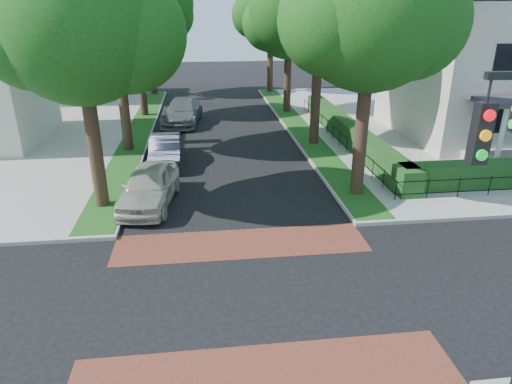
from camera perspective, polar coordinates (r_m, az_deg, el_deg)
ground at (r=13.77m, az=-0.63°, el=-12.88°), size 120.00×120.00×0.00m
sidewalk_ne at (r=37.43m, az=27.15°, el=7.80°), size 30.00×30.00×0.15m
crosswalk_far at (r=16.47m, az=-1.86°, el=-6.46°), size 9.00×2.20×0.01m
crosswalk_near at (r=11.32m, az=1.30°, el=-22.18°), size 9.00×2.20×0.01m
grass_strip_ne at (r=31.95m, az=5.29°, el=8.19°), size 1.60×29.80×0.02m
grass_strip_nw at (r=31.54m, az=-14.45°, el=7.39°), size 1.60×29.80×0.02m
tree_right_near at (r=19.63m, az=14.35°, el=20.82°), size 7.75×6.67×10.66m
tree_right_mid at (r=27.29m, az=8.17°, el=22.27°), size 8.25×7.09×11.22m
tree_right_far at (r=36.06m, az=4.25°, el=20.68°), size 7.25×6.23×9.74m
tree_right_back at (r=44.93m, az=1.94°, el=21.51°), size 7.50×6.45×10.20m
tree_left_near at (r=18.89m, az=-20.91°, el=18.96°), size 7.50×6.45×10.20m
tree_left_far at (r=35.65m, az=-14.60°, el=20.40°), size 7.00×6.02×9.86m
tree_left_back at (r=44.61m, az=-13.20°, el=21.17°), size 7.75×6.66×10.44m
hedge_main_road at (r=28.57m, az=11.59°, el=7.34°), size 1.00×18.00×1.20m
fence_main_road at (r=28.37m, az=10.02°, el=7.04°), size 0.06×18.00×0.90m
house_victorian at (r=32.98m, az=28.96°, el=16.42°), size 13.00×13.05×12.48m
house_left_far at (r=45.56m, az=-26.33°, el=16.56°), size 10.00×9.00×10.14m
parked_car_front at (r=19.79m, az=-13.20°, el=0.75°), size 2.64×5.19×1.69m
parked_car_middle at (r=24.90m, az=-11.26°, el=5.16°), size 1.75×4.63×1.51m
parked_car_rear at (r=33.52m, az=-9.16°, el=9.89°), size 3.10×6.12×1.70m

